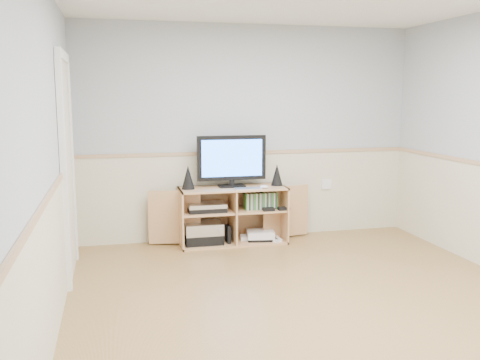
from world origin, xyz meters
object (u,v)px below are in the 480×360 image
keyboard (248,188)px  game_consoles (259,235)px  monitor (232,159)px  media_cabinet (232,214)px

keyboard → game_consoles: bearing=39.1°
keyboard → monitor: bearing=129.9°
media_cabinet → keyboard: bearing=-52.4°
keyboard → game_consoles: keyboard is taller
keyboard → media_cabinet: bearing=129.0°
keyboard → game_consoles: 0.62m
keyboard → game_consoles: size_ratio=0.66×
monitor → keyboard: size_ratio=2.61×
monitor → game_consoles: 0.95m
media_cabinet → monitor: 0.64m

